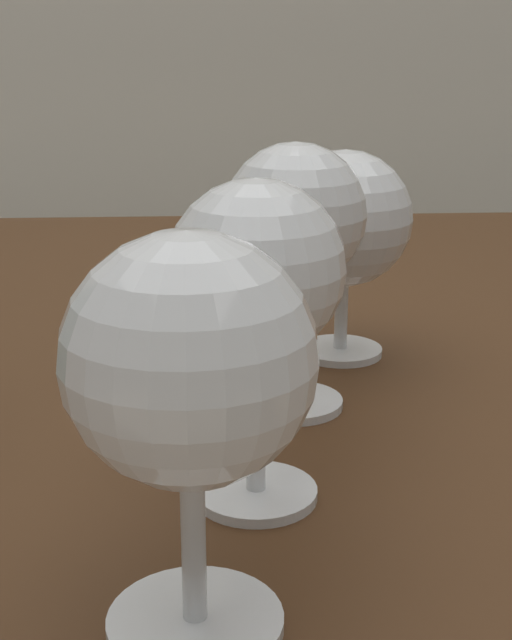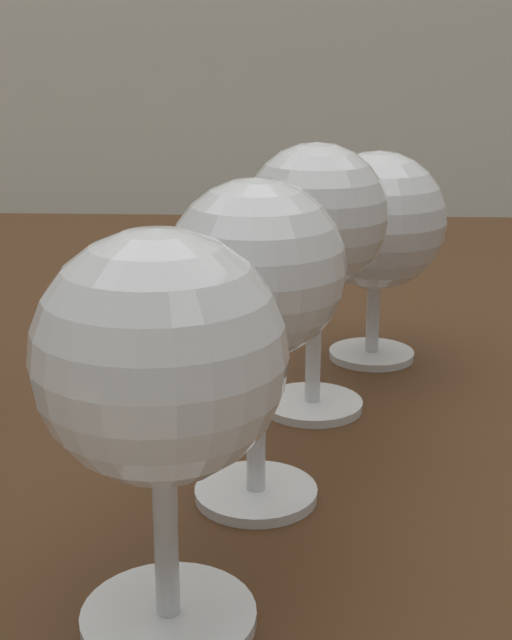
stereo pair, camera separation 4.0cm
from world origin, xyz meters
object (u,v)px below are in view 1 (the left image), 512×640
object	(u,v)px
wine_glass_merlot	(256,278)
wine_glass_empty	(295,223)
wine_glass_cabernet	(189,370)
wine_glass_white	(344,220)

from	to	relation	value
wine_glass_merlot	wine_glass_empty	world-z (taller)	wine_glass_empty
wine_glass_cabernet	wine_glass_empty	distance (m)	0.21
wine_glass_merlot	wine_glass_white	distance (m)	0.21
wine_glass_cabernet	wine_glass_merlot	bearing A→B (deg)	73.72
wine_glass_merlot	wine_glass_white	bearing A→B (deg)	70.54
wine_glass_empty	wine_glass_white	size ratio (longest dim) A/B	1.11
wine_glass_cabernet	wine_glass_white	world-z (taller)	wine_glass_cabernet
wine_glass_empty	wine_glass_white	xyz separation A→B (m)	(0.04, 0.09, -0.02)
wine_glass_cabernet	wine_glass_white	distance (m)	0.31
wine_glass_cabernet	wine_glass_empty	size ratio (longest dim) A/B	0.96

